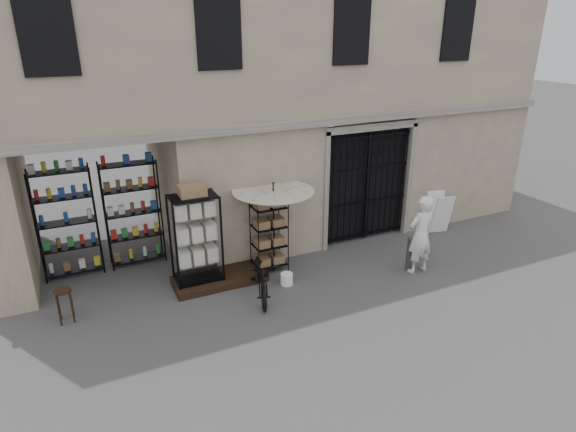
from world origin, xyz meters
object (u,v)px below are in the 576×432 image
easel_sign (439,213)px  display_cabinet (196,243)px  wire_rack (269,237)px  bicycle (261,295)px  steel_bollard (410,254)px  wooden_stool (65,305)px  market_umbrella (273,195)px  white_bucket (287,279)px  shopkeeper (417,271)px

easel_sign → display_cabinet: bearing=-167.6°
wire_rack → easel_sign: wire_rack is taller
wire_rack → bicycle: size_ratio=0.94×
display_cabinet → easel_sign: 6.70m
display_cabinet → steel_bollard: (4.59, -1.35, -0.62)m
wire_rack → wooden_stool: size_ratio=2.39×
bicycle → wire_rack: bearing=73.8°
display_cabinet → easel_sign: display_cabinet is taller
market_umbrella → white_bucket: 1.86m
market_umbrella → wooden_stool: bearing=-177.3°
steel_bollard → shopkeeper: (0.11, -0.17, -0.39)m
easel_sign → shopkeeper: bearing=-129.5°
display_cabinet → wooden_stool: size_ratio=3.02×
wire_rack → bicycle: (-0.62, -1.00, -0.80)m
bicycle → easel_sign: size_ratio=1.61×
market_umbrella → white_bucket: market_umbrella is taller
bicycle → steel_bollard: bearing=9.4°
wire_rack → shopkeeper: wire_rack is taller
easel_sign → wooden_stool: bearing=-166.0°
wire_rack → steel_bollard: wire_rack is taller
bicycle → wooden_stool: bicycle is taller
wooden_stool → market_umbrella: bearing=2.7°
wooden_stool → easel_sign: 9.36m
market_umbrella → shopkeeper: bearing=-26.2°
white_bucket → easel_sign: 5.05m
white_bucket → display_cabinet: bearing=155.5°
display_cabinet → market_umbrella: (1.75, -0.07, 0.83)m
market_umbrella → white_bucket: (-0.02, -0.72, -1.71)m
white_bucket → steel_bollard: steel_bollard is taller
market_umbrella → easel_sign: bearing=1.5°
wooden_stool → shopkeeper: bearing=-9.6°
wire_rack → easel_sign: 5.02m
white_bucket → bicycle: 0.72m
wire_rack → steel_bollard: 3.25m
bicycle → shopkeeper: bicycle is taller
wooden_stool → easel_sign: (9.35, 0.34, 0.20)m
white_bucket → shopkeeper: bearing=-13.9°
white_bucket → steel_bollard: 2.92m
steel_bollard → easel_sign: 2.54m
bicycle → steel_bollard: (3.53, -0.37, 0.39)m
market_umbrella → bicycle: 2.17m
display_cabinet → shopkeeper: display_cabinet is taller
wire_rack → wooden_stool: wire_rack is taller
display_cabinet → easel_sign: bearing=-21.1°
wire_rack → steel_bollard: bearing=-36.5°
market_umbrella → steel_bollard: size_ratio=3.27×
wire_rack → white_bucket: bearing=-97.0°
display_cabinet → steel_bollard: 4.83m
wire_rack → wooden_stool: (-4.33, -0.29, -0.44)m
wooden_stool → steel_bollard: (7.25, -1.08, 0.03)m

